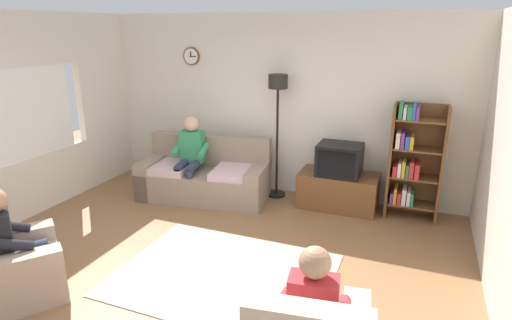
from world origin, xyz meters
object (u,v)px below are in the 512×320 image
Objects in this scene: bookshelf at (412,161)px; armchair_near_window at (8,271)px; tv_stand at (338,191)px; person_in_right_armchair at (314,307)px; person_on_couch at (190,154)px; person_in_left_armchair at (13,239)px; couch at (205,177)px; floor_lamp at (278,102)px; tv at (339,160)px.

bookshelf reaches higher than armchair_near_window.
tv_stand is 0.93× the size of armchair_near_window.
bookshelf is at bearing 81.16° from person_in_right_armchair.
person_on_couch is 3.74m from person_in_right_armchair.
person_in_right_armchair is at bearing -82.06° from tv_stand.
bookshelf is 1.41× the size of person_in_left_armchair.
couch reaches higher than tv_stand.
bookshelf is 3.13m from person_on_couch.
person_in_right_armchair is at bearing -66.67° from floor_lamp.
person_in_left_armchair reaches higher than couch.
tv_stand is 4.13m from armchair_near_window.
tv_stand is at bearing 53.00° from armchair_near_window.
floor_lamp reaches higher than couch.
tv reaches higher than tv_stand.
floor_lamp reaches higher than bookshelf.
floor_lamp is at bearing 179.05° from bookshelf.
floor_lamp reaches higher than person_in_left_armchair.
tv_stand is at bearing 97.94° from person_in_right_armchair.
person_in_left_armchair is (-0.29, -2.77, -0.09)m from person_on_couch.
person_on_couch is 1.11× the size of person_in_left_armchair.
tv_stand is (1.96, 0.35, -0.06)m from couch.
person_in_right_armchair is (2.40, -2.81, 0.29)m from couch.
person_in_left_armchair is at bearing -99.28° from couch.
couch is at bearing -170.59° from tv.
couch is 3.71m from person_in_right_armchair.
person_in_left_armchair is 1.00× the size of person_in_right_armchair.
person_in_right_armchair is (2.93, 0.13, 0.32)m from armchair_near_window.
tv is at bearing 98.00° from person_in_right_armchair.
person_on_couch is 1.11× the size of person_in_right_armchair.
armchair_near_window is at bearing -177.38° from person_in_right_armchair.
floor_lamp is at bearing 66.21° from person_in_left_armchair.
person_on_couch is (-2.14, -0.46, 0.44)m from tv_stand.
person_on_couch reaches higher than tv.
person_in_left_armchair reaches higher than tv.
couch is 2.97m from bookshelf.
person_in_left_armchair is (0.05, 0.07, 0.32)m from armchair_near_window.
tv_stand is at bearing -175.92° from bookshelf.
tv_stand is 0.47m from tv.
person_in_left_armchair is (-2.43, -3.22, 0.35)m from tv_stand.
armchair_near_window is at bearing -100.07° from couch.
person_in_right_armchair is at bearing -82.00° from tv.
couch is 1.99m from tv_stand.
floor_lamp is at bearing 113.33° from person_in_right_armchair.
floor_lamp is (1.00, 0.45, 1.14)m from couch.
couch is at bearing 130.50° from person_in_right_armchair.
tv is at bearing 11.49° from person_on_couch.
tv_stand is 0.70× the size of bookshelf.
tv_stand is 1.83× the size of tv.
person_in_right_armchair reaches higher than tv_stand.
couch is 1.69× the size of armchair_near_window.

